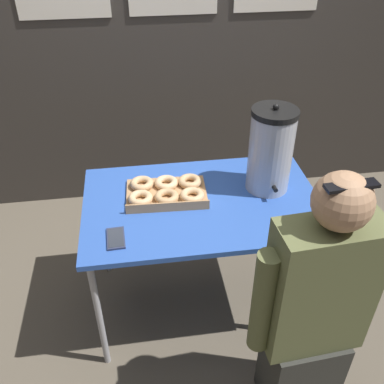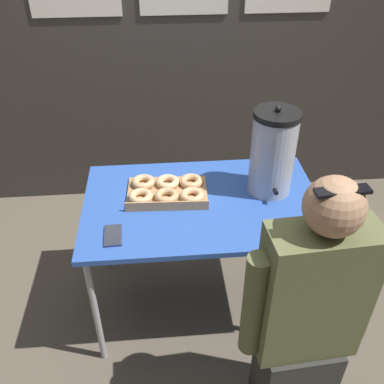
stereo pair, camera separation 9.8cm
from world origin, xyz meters
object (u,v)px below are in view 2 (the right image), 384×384
Objects in this scene: coffee_urn at (273,153)px; cell_phone at (113,235)px; donut_box at (167,191)px; person_seated at (307,318)px.

coffee_urn is 3.18× the size of cell_phone.
donut_box is 0.90m from person_seated.
person_seated is at bearing -51.32° from donut_box.
person_seated reaches higher than coffee_urn.
coffee_urn is at bearing 2.84° from donut_box.
coffee_urn reaches higher than cell_phone.
donut_box is at bearing -179.78° from coffee_urn.
person_seated is (0.53, -0.72, -0.15)m from donut_box.
person_seated is at bearing -89.96° from coffee_urn.
donut_box is 2.92× the size of cell_phone.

